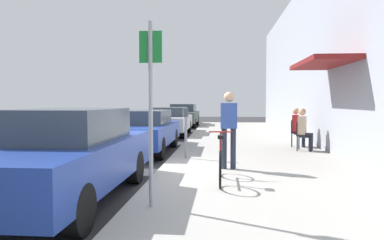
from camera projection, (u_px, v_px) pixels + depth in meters
The scene contains 15 objects.
ground_plane at pixel (157, 176), 7.55m from camera, with size 60.00×60.00×0.00m, color #2D2D30.
sidewalk_slab at pixel (254, 160), 9.34m from camera, with size 4.50×32.00×0.12m, color #9E9B93.
building_facade at pixel (350, 43), 8.98m from camera, with size 1.40×32.00×6.20m.
parked_car_0 at pixel (66, 154), 5.62m from camera, with size 1.80×4.40×1.49m.
parked_car_1 at pixel (143, 130), 11.09m from camera, with size 1.80×4.40×1.33m.
parked_car_2 at pixel (169, 121), 16.67m from camera, with size 1.80×4.40×1.34m.
parked_car_3 at pixel (183, 115), 22.68m from camera, with size 1.80×4.40×1.46m.
parking_meter at pixel (186, 129), 9.21m from camera, with size 0.12×0.10×1.32m.
street_sign at pixel (151, 99), 4.90m from camera, with size 0.32×0.06×2.60m.
bicycle_0 at pixel (220, 162), 6.52m from camera, with size 0.46×1.71×0.90m.
cafe_chair_0 at pixel (302, 134), 10.66m from camera, with size 0.56×0.56×0.87m.
seated_patron_0 at pixel (304, 128), 10.63m from camera, with size 0.51×0.47×1.29m.
cafe_chair_1 at pixel (295, 131), 11.61m from camera, with size 0.52×0.52×0.87m.
seated_patron_1 at pixel (297, 126), 11.58m from camera, with size 0.48×0.43×1.29m.
pedestrian_standing at pixel (229, 124), 7.73m from camera, with size 0.36×0.22×1.70m.
Camera 1 is at (1.40, -7.38, 1.61)m, focal length 32.86 mm.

